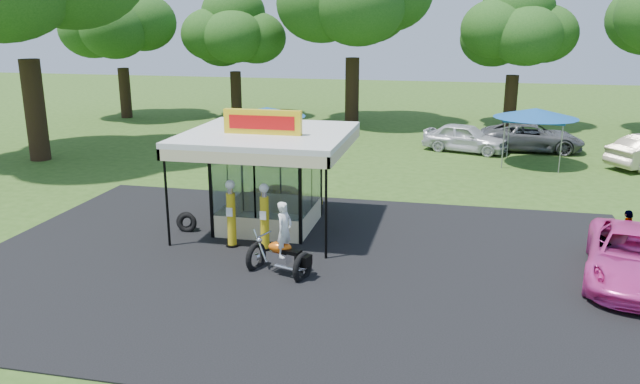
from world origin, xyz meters
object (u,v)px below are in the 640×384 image
(gas_station_kiosk, at_px, (268,178))
(gas_pump_left, at_px, (231,215))
(motorcycle, at_px, (282,246))
(bg_car_a, at_px, (261,139))
(tent_west, at_px, (267,112))
(bg_car_c, at_px, (465,138))
(tent_east, at_px, (536,114))
(pink_sedan, at_px, (635,257))
(spectator_east_b, at_px, (627,235))
(gas_pump_right, at_px, (265,219))
(bg_car_d, at_px, (532,137))
(kiosk_car, at_px, (286,197))

(gas_station_kiosk, bearing_deg, gas_pump_left, -105.14)
(motorcycle, distance_m, bg_car_a, 16.62)
(gas_station_kiosk, bearing_deg, tent_west, 107.39)
(bg_car_c, bearing_deg, gas_station_kiosk, 172.37)
(gas_pump_left, bearing_deg, bg_car_a, 103.88)
(bg_car_a, height_order, tent_east, tent_east)
(pink_sedan, height_order, bg_car_c, bg_car_c)
(spectator_east_b, distance_m, tent_east, 12.87)
(gas_pump_right, height_order, bg_car_c, gas_pump_right)
(gas_pump_right, relative_size, bg_car_c, 0.48)
(bg_car_a, bearing_deg, tent_west, -140.81)
(spectator_east_b, distance_m, bg_car_d, 16.28)
(bg_car_c, xyz_separation_m, tent_west, (-9.90, -4.43, 1.70))
(tent_east, bearing_deg, gas_pump_right, -123.31)
(bg_car_d, relative_size, tent_east, 1.35)
(gas_station_kiosk, relative_size, gas_pump_left, 2.44)
(gas_pump_right, height_order, kiosk_car, gas_pump_right)
(gas_pump_right, xyz_separation_m, motorcycle, (1.08, -1.78, -0.16))
(gas_pump_right, height_order, bg_car_d, gas_pump_right)
(gas_station_kiosk, height_order, pink_sedan, gas_station_kiosk)
(tent_east, bearing_deg, motorcycle, -117.37)
(kiosk_car, relative_size, tent_west, 0.72)
(kiosk_car, relative_size, bg_car_a, 0.57)
(gas_pump_left, height_order, bg_car_a, gas_pump_left)
(bg_car_d, xyz_separation_m, tent_west, (-13.46, -5.47, 1.72))
(kiosk_car, xyz_separation_m, bg_car_a, (-3.99, 9.47, 0.34))
(pink_sedan, height_order, tent_east, tent_east)
(kiosk_car, distance_m, pink_sedan, 12.05)
(gas_pump_right, distance_m, tent_west, 13.05)
(kiosk_car, distance_m, tent_west, 8.87)
(bg_car_d, bearing_deg, tent_east, 175.53)
(gas_pump_left, height_order, spectator_east_b, gas_pump_left)
(gas_pump_right, distance_m, bg_car_c, 17.95)
(gas_pump_left, xyz_separation_m, bg_car_d, (10.84, 17.84, -0.30))
(tent_west, bearing_deg, bg_car_a, 118.72)
(tent_west, bearing_deg, gas_station_kiosk, -72.61)
(bg_car_c, bearing_deg, gas_pump_left, 173.51)
(motorcycle, height_order, spectator_east_b, motorcycle)
(kiosk_car, bearing_deg, gas_station_kiosk, -180.00)
(gas_pump_left, distance_m, gas_pump_right, 1.11)
(gas_station_kiosk, height_order, bg_car_c, gas_station_kiosk)
(pink_sedan, relative_size, bg_car_a, 1.07)
(kiosk_car, bearing_deg, bg_car_c, -28.27)
(gas_pump_left, relative_size, pink_sedan, 0.42)
(bg_car_a, bearing_deg, gas_pump_right, -151.46)
(motorcycle, height_order, tent_west, tent_west)
(gas_pump_right, distance_m, tent_east, 17.21)
(pink_sedan, bearing_deg, gas_pump_left, -169.22)
(gas_pump_right, bearing_deg, gas_pump_left, 177.50)
(gas_pump_left, xyz_separation_m, tent_west, (-2.62, 12.38, 1.42))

